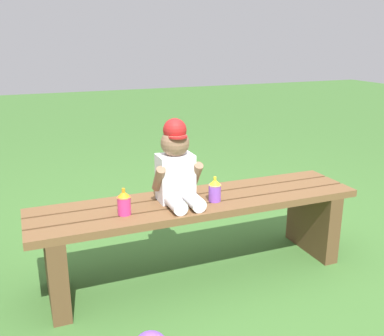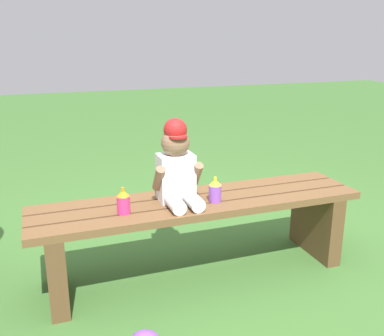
{
  "view_description": "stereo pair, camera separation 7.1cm",
  "coord_description": "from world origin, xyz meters",
  "px_view_note": "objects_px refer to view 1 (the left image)",
  "views": [
    {
      "loc": [
        -0.78,
        -1.86,
        1.18
      ],
      "look_at": [
        -0.05,
        -0.05,
        0.59
      ],
      "focal_mm": 40.92,
      "sensor_mm": 36.0,
      "label": 1
    },
    {
      "loc": [
        -0.71,
        -1.89,
        1.18
      ],
      "look_at": [
        -0.05,
        -0.05,
        0.59
      ],
      "focal_mm": 40.92,
      "sensor_mm": 36.0,
      "label": 2
    }
  ],
  "objects_px": {
    "sippy_cup_left": "(124,202)",
    "park_bench": "(198,222)",
    "sippy_cup_right": "(215,190)",
    "child_figure": "(177,166)"
  },
  "relations": [
    {
      "from": "sippy_cup_left",
      "to": "sippy_cup_right",
      "type": "bearing_deg",
      "value": 0.0
    },
    {
      "from": "child_figure",
      "to": "sippy_cup_right",
      "type": "xyz_separation_m",
      "value": [
        0.17,
        -0.07,
        -0.12
      ]
    },
    {
      "from": "sippy_cup_right",
      "to": "child_figure",
      "type": "bearing_deg",
      "value": 158.99
    },
    {
      "from": "park_bench",
      "to": "sippy_cup_left",
      "type": "distance_m",
      "value": 0.43
    },
    {
      "from": "park_bench",
      "to": "child_figure",
      "type": "height_order",
      "value": "child_figure"
    },
    {
      "from": "sippy_cup_left",
      "to": "park_bench",
      "type": "bearing_deg",
      "value": 7.98
    },
    {
      "from": "sippy_cup_left",
      "to": "sippy_cup_right",
      "type": "height_order",
      "value": "same"
    },
    {
      "from": "park_bench",
      "to": "child_figure",
      "type": "bearing_deg",
      "value": 173.67
    },
    {
      "from": "park_bench",
      "to": "sippy_cup_left",
      "type": "bearing_deg",
      "value": -172.02
    },
    {
      "from": "child_figure",
      "to": "sippy_cup_left",
      "type": "xyz_separation_m",
      "value": [
        -0.28,
        -0.07,
        -0.12
      ]
    }
  ]
}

